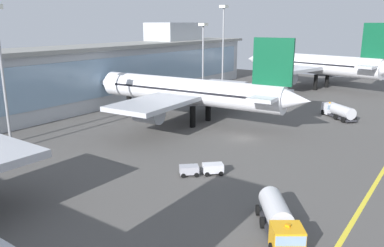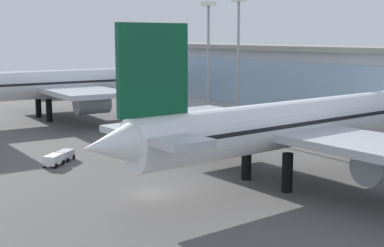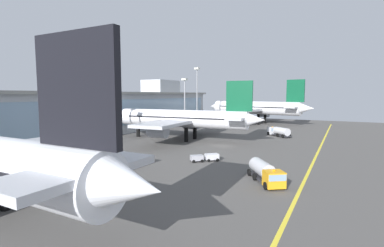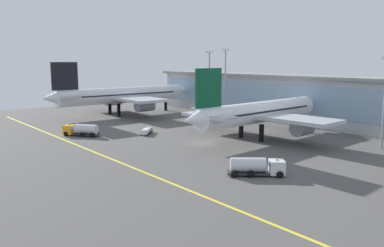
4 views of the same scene
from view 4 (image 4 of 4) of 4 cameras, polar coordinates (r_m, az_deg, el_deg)
ground_plane at (r=87.46m, az=1.37°, el=-2.90°), size 180.00×180.00×0.00m
taxiway_centreline_stripe at (r=75.44m, az=-11.51°, el=-5.03°), size 144.00×0.50×0.01m
terminal_building at (r=117.25m, az=17.96°, el=3.39°), size 130.69×14.00×19.11m
airliner_near_left at (r=135.33m, az=-9.97°, el=3.99°), size 38.55×53.91×17.63m
airliner_near_right at (r=93.63m, az=9.62°, el=1.53°), size 38.17×47.17×16.60m
fuel_tanker_truck at (r=64.19m, az=9.50°, el=-6.09°), size 7.75×8.43×2.90m
baggage_tug_near at (r=99.81m, az=-15.78°, el=-0.86°), size 8.78×7.21×2.90m
service_truck_far at (r=99.23m, az=-6.53°, el=-1.05°), size 4.98×5.12×1.40m
apron_light_mast_centre at (r=123.75m, az=2.50°, el=7.16°), size 1.80×1.80×21.05m
apron_light_mast_east at (r=123.50m, az=4.82°, el=7.30°), size 1.80×1.80×21.68m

